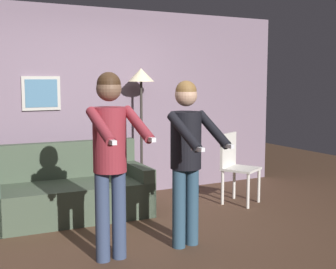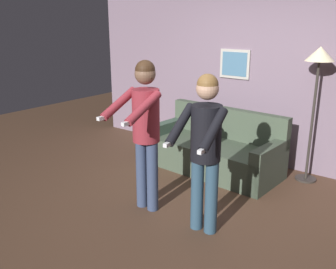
{
  "view_description": "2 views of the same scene",
  "coord_description": "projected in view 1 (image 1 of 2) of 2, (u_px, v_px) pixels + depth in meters",
  "views": [
    {
      "loc": [
        -1.9,
        -4.1,
        1.64
      ],
      "look_at": [
        0.22,
        -0.15,
        1.11
      ],
      "focal_mm": 50.0,
      "sensor_mm": 36.0,
      "label": 1
    },
    {
      "loc": [
        2.18,
        -3.2,
        2.11
      ],
      "look_at": [
        -0.0,
        -0.37,
        1.0
      ],
      "focal_mm": 40.0,
      "sensor_mm": 36.0,
      "label": 2
    }
  ],
  "objects": [
    {
      "name": "couch",
      "position": [
        67.0,
        195.0,
        5.56
      ],
      "size": [
        1.94,
        0.95,
        0.87
      ],
      "color": "#42503E",
      "rests_on": "ground_plane"
    },
    {
      "name": "ground_plane",
      "position": [
        142.0,
        244.0,
        4.68
      ],
      "size": [
        12.0,
        12.0,
        0.0
      ],
      "primitive_type": "plane",
      "color": "#503726"
    },
    {
      "name": "person_standing_left",
      "position": [
        111.0,
        148.0,
        4.15
      ],
      "size": [
        0.43,
        0.69,
        1.71
      ],
      "color": "#364464",
      "rests_on": "ground_plane"
    },
    {
      "name": "back_wall_assembly",
      "position": [
        78.0,
        105.0,
        6.26
      ],
      "size": [
        6.4,
        0.09,
        2.6
      ],
      "color": "slate",
      "rests_on": "ground_plane"
    },
    {
      "name": "dining_chair_distant",
      "position": [
        235.0,
        164.0,
        6.2
      ],
      "size": [
        0.57,
        0.57,
        0.93
      ],
      "color": "silver",
      "rests_on": "ground_plane"
    },
    {
      "name": "person_standing_right",
      "position": [
        187.0,
        149.0,
        4.51
      ],
      "size": [
        0.48,
        0.65,
        1.63
      ],
      "color": "#2C4A60",
      "rests_on": "ground_plane"
    },
    {
      "name": "torchiere_lamp",
      "position": [
        141.0,
        88.0,
        6.36
      ],
      "size": [
        0.36,
        0.36,
        1.79
      ],
      "color": "#332D28",
      "rests_on": "ground_plane"
    }
  ]
}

